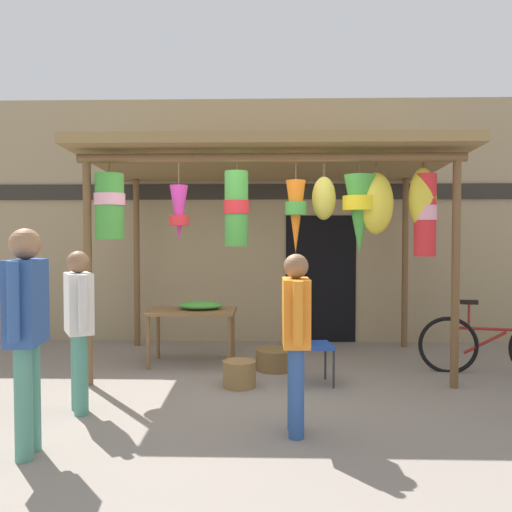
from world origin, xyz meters
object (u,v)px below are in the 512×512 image
at_px(customer_foreground, 26,321).
at_px(wicker_basket_spare, 276,359).
at_px(vendor_in_orange, 79,318).
at_px(wicker_basket_by_table, 239,374).
at_px(display_table, 192,316).
at_px(parked_bicycle, 493,346).
at_px(shopper_by_bananas, 296,329).
at_px(folding_chair, 307,340).
at_px(flower_heap_on_table, 201,305).

bearing_deg(customer_foreground, wicker_basket_spare, 53.72).
distance_m(vendor_in_orange, customer_foreground, 0.99).
bearing_deg(wicker_basket_by_table, display_table, 124.05).
bearing_deg(parked_bicycle, wicker_basket_spare, 176.70).
bearing_deg(wicker_basket_spare, shopper_by_bananas, -86.08).
bearing_deg(customer_foreground, parked_bicycle, 28.36).
xyz_separation_m(wicker_basket_spare, customer_foreground, (-1.91, -2.60, 0.90)).
relative_size(parked_bicycle, vendor_in_orange, 1.13).
height_order(parked_bicycle, shopper_by_bananas, shopper_by_bananas).
height_order(wicker_basket_by_table, customer_foreground, customer_foreground).
xyz_separation_m(display_table, customer_foreground, (-0.82, -2.84, 0.40)).
bearing_deg(display_table, customer_foreground, -106.14).
distance_m(wicker_basket_spare, customer_foreground, 3.35).
bearing_deg(vendor_in_orange, display_table, 66.96).
bearing_deg(folding_chair, parked_bicycle, 12.25).
height_order(display_table, shopper_by_bananas, shopper_by_bananas).
relative_size(wicker_basket_by_table, shopper_by_bananas, 0.24).
height_order(wicker_basket_by_table, vendor_in_orange, vendor_in_orange).
distance_m(flower_heap_on_table, shopper_by_bananas, 2.65).
bearing_deg(vendor_in_orange, customer_foreground, -91.81).
relative_size(parked_bicycle, shopper_by_bananas, 1.13).
bearing_deg(customer_foreground, shopper_by_bananas, 13.37).
xyz_separation_m(vendor_in_orange, customer_foreground, (-0.03, -0.98, 0.13)).
height_order(flower_heap_on_table, shopper_by_bananas, shopper_by_bananas).
bearing_deg(vendor_in_orange, parked_bicycle, 18.05).
bearing_deg(parked_bicycle, customer_foreground, -151.64).
xyz_separation_m(display_table, folding_chair, (1.44, -0.89, -0.13)).
distance_m(display_table, customer_foreground, 2.99).
bearing_deg(customer_foreground, folding_chair, 40.89).
distance_m(flower_heap_on_table, customer_foreground, 3.04).
xyz_separation_m(wicker_basket_by_table, wicker_basket_spare, (0.41, 0.76, -0.02)).
xyz_separation_m(flower_heap_on_table, parked_bicycle, (3.61, -0.43, -0.42)).
distance_m(folding_chair, parked_bicycle, 2.34).
xyz_separation_m(display_table, flower_heap_on_table, (0.11, 0.04, 0.14)).
bearing_deg(vendor_in_orange, flower_heap_on_table, 64.62).
height_order(flower_heap_on_table, wicker_basket_spare, flower_heap_on_table).
xyz_separation_m(flower_heap_on_table, shopper_by_bananas, (1.12, -2.40, 0.12)).
xyz_separation_m(wicker_basket_spare, shopper_by_bananas, (0.15, -2.11, 0.76)).
height_order(flower_heap_on_table, folding_chair, folding_chair).
relative_size(flower_heap_on_table, vendor_in_orange, 0.37).
relative_size(flower_heap_on_table, folding_chair, 0.68).
bearing_deg(display_table, wicker_basket_spare, -12.56).
relative_size(display_table, folding_chair, 1.34).
xyz_separation_m(folding_chair, shopper_by_bananas, (-0.20, -1.47, 0.39)).
relative_size(parked_bicycle, customer_foreground, 1.00).
bearing_deg(wicker_basket_by_table, shopper_by_bananas, -67.69).
bearing_deg(folding_chair, display_table, 148.22).
height_order(flower_heap_on_table, vendor_in_orange, vendor_in_orange).
bearing_deg(wicker_basket_by_table, vendor_in_orange, -149.51).
distance_m(wicker_basket_spare, parked_bicycle, 2.64).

